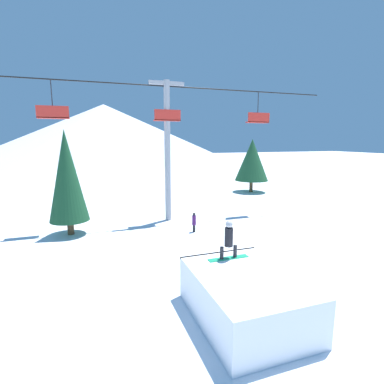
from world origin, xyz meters
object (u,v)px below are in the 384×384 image
distant_skier (194,221)px  snow_ramp (245,297)px  pine_tree_near (67,176)px  snowboarder (229,240)px

distant_skier → snow_ramp: bearing=-99.8°
snow_ramp → pine_tree_near: (-5.63, 11.21, 2.81)m
snowboarder → distant_skier: 8.09m
snow_ramp → snowboarder: (0.06, 1.38, 1.45)m
pine_tree_near → distant_skier: (7.22, -2.03, -2.89)m
pine_tree_near → snowboarder: bearing=-59.9°
snowboarder → pine_tree_near: bearing=120.1°
pine_tree_near → distant_skier: pine_tree_near is taller
snowboarder → distant_skier: bearing=79.0°
pine_tree_near → distant_skier: 8.04m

